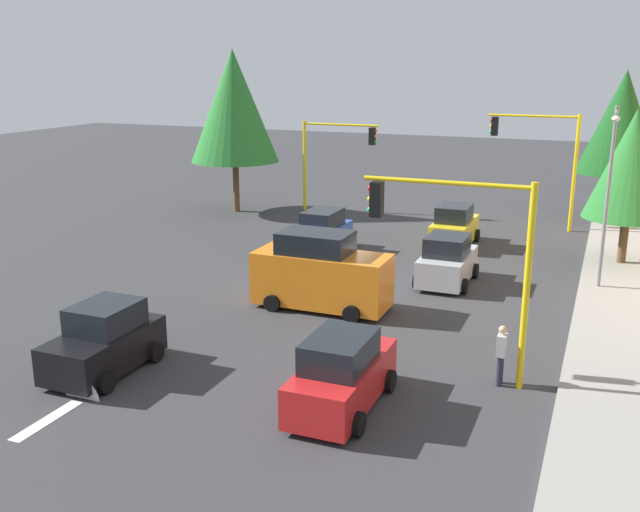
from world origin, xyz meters
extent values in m
plane|color=#353538|center=(0.00, 0.00, 0.00)|extent=(120.00, 120.00, 0.00)
cube|color=gray|center=(-5.00, 10.50, 0.07)|extent=(80.00, 4.00, 0.15)
cube|color=silver|center=(12.30, -3.00, 0.01)|extent=(2.20, 0.36, 0.01)
cone|color=silver|center=(11.00, -3.00, 0.01)|extent=(0.01, 1.10, 1.10)
cylinder|color=yellow|center=(-14.00, -7.50, 2.61)|extent=(0.18, 0.18, 5.22)
cylinder|color=yellow|center=(-14.00, -5.25, 5.07)|extent=(0.12, 4.50, 0.12)
cube|color=black|center=(-14.00, -3.36, 4.49)|extent=(0.36, 0.32, 0.96)
sphere|color=red|center=(-14.00, -3.18, 4.79)|extent=(0.18, 0.18, 0.18)
sphere|color=yellow|center=(-14.00, -3.18, 4.49)|extent=(0.18, 0.18, 0.18)
sphere|color=green|center=(-14.00, -3.18, 4.19)|extent=(0.18, 0.18, 0.18)
cylinder|color=yellow|center=(-14.00, 7.50, 3.00)|extent=(0.18, 0.18, 5.99)
cylinder|color=yellow|center=(-14.00, 5.25, 5.84)|extent=(0.12, 4.50, 0.12)
cube|color=black|center=(-14.00, 3.36, 5.26)|extent=(0.36, 0.32, 0.96)
sphere|color=red|center=(-14.00, 3.18, 5.56)|extent=(0.18, 0.18, 0.18)
sphere|color=yellow|center=(-14.00, 3.18, 5.26)|extent=(0.18, 0.18, 0.18)
sphere|color=green|center=(-14.00, 3.18, 4.96)|extent=(0.18, 0.18, 0.18)
cylinder|color=yellow|center=(6.00, 7.50, 2.80)|extent=(0.18, 0.18, 5.61)
cylinder|color=yellow|center=(6.00, 5.25, 5.46)|extent=(0.12, 4.50, 0.12)
cube|color=black|center=(6.00, 3.36, 4.88)|extent=(0.36, 0.32, 0.96)
sphere|color=red|center=(6.00, 3.18, 5.18)|extent=(0.18, 0.18, 0.18)
sphere|color=yellow|center=(6.00, 3.18, 4.88)|extent=(0.18, 0.18, 0.18)
sphere|color=green|center=(6.00, 3.18, 4.58)|extent=(0.18, 0.18, 0.18)
cylinder|color=slate|center=(-4.00, 9.20, 3.50)|extent=(0.14, 0.14, 7.00)
cylinder|color=slate|center=(-3.10, 9.20, 6.80)|extent=(1.80, 0.10, 0.10)
ellipsoid|color=silver|center=(-2.20, 9.20, 6.65)|extent=(0.56, 0.28, 0.20)
cylinder|color=brown|center=(-18.00, 9.50, 1.39)|extent=(0.36, 0.36, 2.79)
cone|color=#19511E|center=(-18.00, 9.50, 5.37)|extent=(4.46, 4.46, 5.57)
cylinder|color=brown|center=(-8.00, 10.00, 1.15)|extent=(0.36, 0.36, 2.30)
cone|color=#28752D|center=(-8.00, 10.00, 4.40)|extent=(3.68, 3.68, 4.60)
cylinder|color=brown|center=(-12.00, -11.00, 1.57)|extent=(0.36, 0.36, 3.15)
cone|color=#28752D|center=(-12.00, -11.00, 6.10)|extent=(5.04, 5.04, 6.30)
cube|color=orange|center=(2.00, 0.11, 1.09)|extent=(1.90, 4.80, 1.85)
cube|color=black|center=(2.00, -0.13, 2.40)|extent=(1.67, 2.50, 0.76)
cylinder|color=black|center=(0.99, 1.60, 0.30)|extent=(0.20, 0.60, 0.60)
cylinder|color=black|center=(3.01, 1.60, 0.30)|extent=(0.20, 0.60, 0.60)
cylinder|color=black|center=(0.99, -1.38, 0.30)|extent=(0.20, 0.60, 0.60)
cylinder|color=black|center=(3.01, -1.38, 0.30)|extent=(0.20, 0.60, 0.60)
cube|color=yellow|center=(-8.81, 2.55, 0.69)|extent=(3.79, 1.67, 1.05)
cube|color=black|center=(-8.62, 2.55, 1.60)|extent=(1.97, 1.47, 0.76)
cylinder|color=black|center=(-9.99, 1.66, 0.30)|extent=(0.60, 0.20, 0.60)
cylinder|color=black|center=(-9.99, 3.45, 0.30)|extent=(0.60, 0.20, 0.60)
cylinder|color=black|center=(-7.64, 1.66, 0.30)|extent=(0.60, 0.20, 0.60)
cylinder|color=black|center=(-7.64, 3.45, 0.30)|extent=(0.60, 0.20, 0.60)
cube|color=blue|center=(-5.02, -2.79, 0.69)|extent=(4.12, 1.63, 1.05)
cube|color=black|center=(-5.22, -2.79, 1.60)|extent=(2.14, 1.43, 0.76)
cylinder|color=black|center=(-3.74, -1.92, 0.30)|extent=(0.60, 0.20, 0.60)
cylinder|color=black|center=(-3.74, -3.67, 0.30)|extent=(0.60, 0.20, 0.60)
cylinder|color=black|center=(-6.29, -1.92, 0.30)|extent=(0.60, 0.20, 0.60)
cylinder|color=black|center=(-6.29, -3.67, 0.30)|extent=(0.60, 0.20, 0.60)
cube|color=#B2B5BA|center=(-2.66, 3.58, 0.69)|extent=(3.63, 1.74, 1.05)
cube|color=black|center=(-2.48, 3.58, 1.60)|extent=(1.89, 1.53, 0.76)
cylinder|color=black|center=(-3.78, 2.65, 0.30)|extent=(0.60, 0.20, 0.60)
cylinder|color=black|center=(-3.78, 4.51, 0.30)|extent=(0.60, 0.20, 0.60)
cylinder|color=black|center=(-1.53, 2.65, 0.30)|extent=(0.60, 0.20, 0.60)
cylinder|color=black|center=(-1.53, 4.51, 0.30)|extent=(0.60, 0.20, 0.60)
cube|color=black|center=(9.38, -3.54, 0.69)|extent=(3.63, 1.75, 1.05)
cube|color=black|center=(9.20, -3.54, 1.60)|extent=(1.89, 1.54, 0.76)
cylinder|color=black|center=(10.50, -2.61, 0.30)|extent=(0.60, 0.20, 0.60)
cylinder|color=black|center=(10.50, -4.47, 0.30)|extent=(0.60, 0.20, 0.60)
cylinder|color=black|center=(8.26, -2.61, 0.30)|extent=(0.60, 0.20, 0.60)
cylinder|color=black|center=(8.26, -4.47, 0.30)|extent=(0.60, 0.20, 0.60)
cube|color=red|center=(8.81, 3.44, 0.69)|extent=(4.10, 1.65, 1.05)
cube|color=black|center=(9.02, 3.44, 1.60)|extent=(2.13, 1.46, 0.76)
cylinder|color=black|center=(7.54, 2.56, 0.30)|extent=(0.60, 0.20, 0.60)
cylinder|color=black|center=(7.54, 4.33, 0.30)|extent=(0.60, 0.20, 0.60)
cylinder|color=black|center=(10.08, 2.56, 0.30)|extent=(0.60, 0.20, 0.60)
cylinder|color=black|center=(10.08, 4.33, 0.30)|extent=(0.60, 0.20, 0.60)
cylinder|color=#262638|center=(6.10, 6.97, 0.42)|extent=(0.16, 0.16, 0.85)
cylinder|color=#262638|center=(5.90, 6.97, 0.42)|extent=(0.16, 0.16, 0.85)
cube|color=#B2B2B2|center=(6.00, 6.97, 1.15)|extent=(0.40, 0.24, 0.60)
sphere|color=tan|center=(6.00, 6.97, 1.59)|extent=(0.22, 0.22, 0.22)
camera|label=1|loc=(24.48, 9.25, 8.53)|focal=40.20mm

